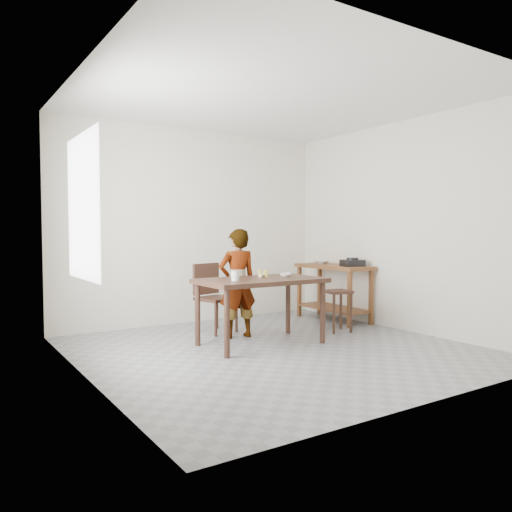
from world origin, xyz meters
TOP-DOWN VIEW (x-y plane):
  - floor at (0.00, 0.00)m, footprint 4.00×4.00m
  - ceiling at (0.00, 0.00)m, footprint 4.00×4.00m
  - wall_back at (0.00, 2.02)m, footprint 4.00×0.04m
  - wall_front at (0.00, -2.02)m, footprint 4.00×0.04m
  - wall_left at (-2.02, 0.00)m, footprint 0.04×4.00m
  - wall_right at (2.02, 0.00)m, footprint 0.04×4.00m
  - window_pane at (-1.97, 0.20)m, footprint 0.02×1.10m
  - dining_table at (0.00, 0.30)m, footprint 1.40×0.80m
  - prep_counter at (1.72, 1.00)m, footprint 0.50×1.20m
  - child at (-0.03, 0.76)m, footprint 0.51×0.37m
  - dining_chair at (-0.10, 1.16)m, footprint 0.51×0.51m
  - stool at (1.22, 0.36)m, footprint 0.36×0.36m
  - glass_tumbler at (-0.37, 0.24)m, footprint 0.10×0.10m
  - small_bowl at (0.36, 0.32)m, footprint 0.18×0.18m
  - banana at (0.14, 0.44)m, footprint 0.21×0.18m
  - serving_bowl at (1.72, 1.26)m, footprint 0.23×0.23m
  - gas_burner at (1.77, 0.67)m, footprint 0.33×0.33m

SIDE VIEW (x-z plane):
  - floor at x=0.00m, z-range -0.04..0.00m
  - stool at x=1.22m, z-range 0.00..0.53m
  - dining_table at x=0.00m, z-range 0.00..0.75m
  - prep_counter at x=1.72m, z-range 0.00..0.80m
  - dining_chair at x=-0.10m, z-range 0.00..0.87m
  - child at x=-0.03m, z-range 0.00..1.31m
  - small_bowl at x=0.36m, z-range 0.75..0.79m
  - banana at x=0.14m, z-range 0.75..0.81m
  - glass_tumbler at x=-0.37m, z-range 0.75..0.86m
  - serving_bowl at x=1.72m, z-range 0.80..0.85m
  - gas_burner at x=1.77m, z-range 0.80..0.89m
  - wall_back at x=0.00m, z-range 0.00..2.70m
  - wall_front at x=0.00m, z-range 0.00..2.70m
  - wall_left at x=-2.02m, z-range 0.00..2.70m
  - wall_right at x=2.02m, z-range 0.00..2.70m
  - window_pane at x=-1.97m, z-range 0.85..2.15m
  - ceiling at x=0.00m, z-range 2.70..2.74m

